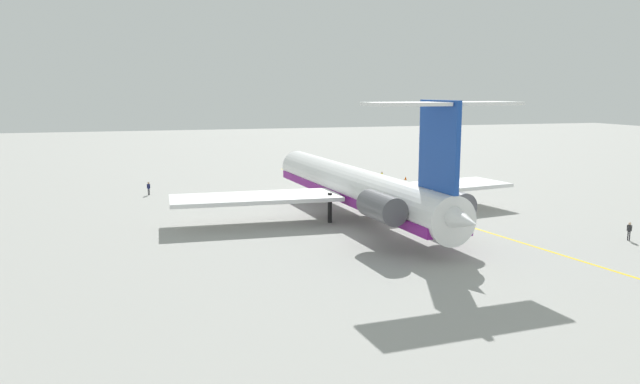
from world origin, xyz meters
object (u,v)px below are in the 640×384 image
(ground_crew_near_nose, at_px, (382,176))
(ground_crew_portside, at_px, (149,187))
(ground_crew_near_tail, at_px, (629,229))
(main_jetliner, at_px, (359,188))
(safety_cone_nose, at_px, (374,182))
(safety_cone_wingtip, at_px, (406,178))

(ground_crew_near_nose, relative_size, ground_crew_portside, 0.99)
(ground_crew_near_tail, bearing_deg, main_jetliner, -82.24)
(ground_crew_portside, relative_size, safety_cone_nose, 3.27)
(ground_crew_near_tail, distance_m, ground_crew_portside, 59.22)
(ground_crew_near_tail, height_order, safety_cone_nose, ground_crew_near_tail)
(ground_crew_near_nose, distance_m, safety_cone_wingtip, 5.38)
(ground_crew_near_nose, height_order, safety_cone_nose, ground_crew_near_nose)
(main_jetliner, bearing_deg, ground_crew_portside, 38.54)
(ground_crew_near_tail, bearing_deg, safety_cone_wingtip, -130.69)
(main_jetliner, height_order, ground_crew_near_tail, main_jetliner)
(ground_crew_portside, height_order, safety_cone_wingtip, ground_crew_portside)
(ground_crew_near_tail, xyz_separation_m, ground_crew_portside, (40.33, 43.37, 0.00))
(main_jetliner, relative_size, safety_cone_wingtip, 83.74)
(safety_cone_nose, bearing_deg, ground_crew_near_nose, -70.66)
(ground_crew_near_tail, relative_size, ground_crew_portside, 1.00)
(main_jetliner, xyz_separation_m, ground_crew_portside, (24.00, 21.88, -2.52))
(safety_cone_nose, bearing_deg, ground_crew_portside, 91.39)
(ground_crew_near_tail, relative_size, safety_cone_nose, 3.27)
(ground_crew_near_nose, xyz_separation_m, ground_crew_portside, (-1.38, 35.13, 0.01))
(safety_cone_wingtip, bearing_deg, ground_crew_portside, 94.79)
(ground_crew_near_tail, xyz_separation_m, safety_cone_wingtip, (43.68, 3.31, -0.86))
(ground_crew_portside, distance_m, safety_cone_wingtip, 40.21)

